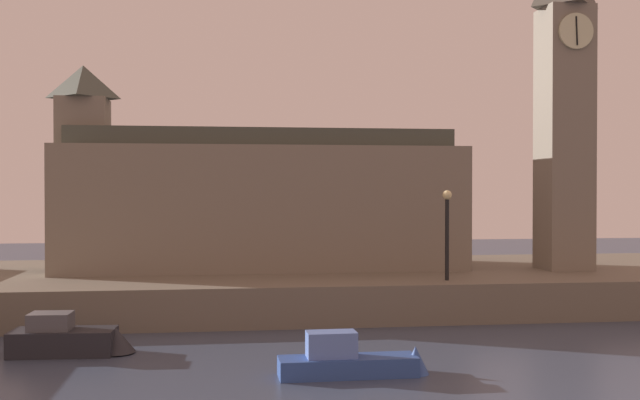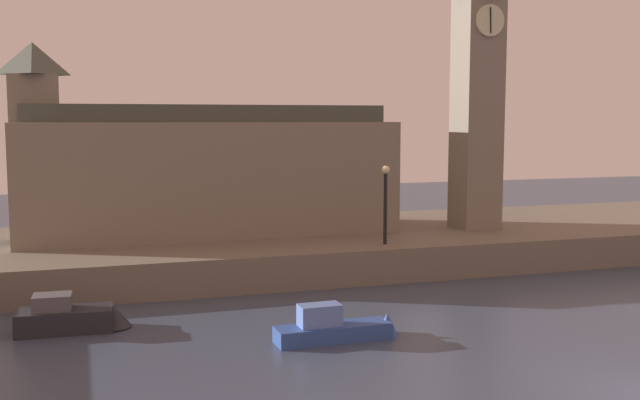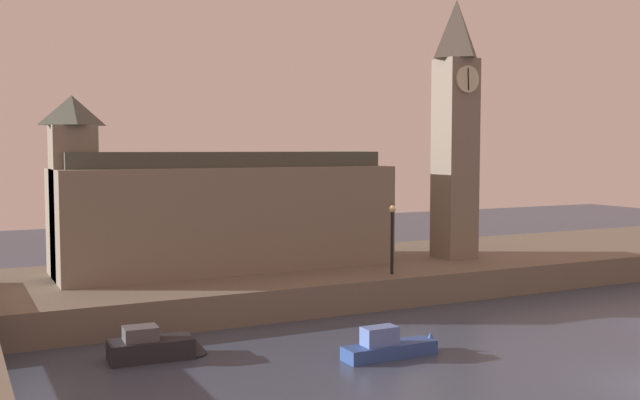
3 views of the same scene
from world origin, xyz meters
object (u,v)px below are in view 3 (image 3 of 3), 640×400
object	(u,v)px
parliament_hall	(218,211)
boat_barge_dark	(159,346)
clock_tower	(455,125)
streetlamp	(392,231)
boat_tour_blue	(397,346)

from	to	relation	value
parliament_hall	boat_barge_dark	size ratio (longest dim) A/B	4.72
clock_tower	streetlamp	size ratio (longest dim) A/B	4.26
streetlamp	boat_barge_dark	xyz separation A→B (m)	(-13.04, -4.52, -3.23)
parliament_hall	boat_tour_blue	bearing A→B (deg)	-80.28
clock_tower	streetlamp	world-z (taller)	clock_tower
parliament_hall	boat_barge_dark	xyz separation A→B (m)	(-5.75, -10.10, -4.05)
parliament_hall	streetlamp	size ratio (longest dim) A/B	5.08
clock_tower	streetlamp	distance (m)	8.93
parliament_hall	streetlamp	xyz separation A→B (m)	(7.29, -5.58, -0.83)
clock_tower	boat_tour_blue	xyz separation A→B (m)	(-11.19, -11.48, -8.78)
clock_tower	boat_tour_blue	world-z (taller)	clock_tower
clock_tower	boat_barge_dark	distance (m)	22.56
parliament_hall	boat_barge_dark	world-z (taller)	parliament_hall
streetlamp	boat_tour_blue	bearing A→B (deg)	-120.84
clock_tower	boat_barge_dark	size ratio (longest dim) A/B	3.95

